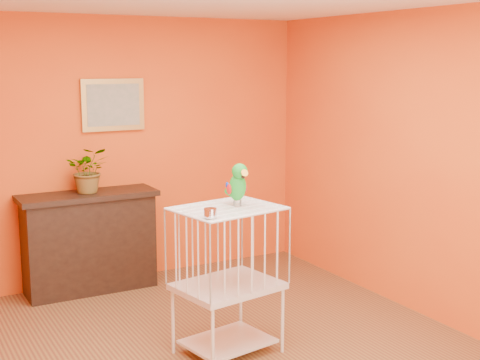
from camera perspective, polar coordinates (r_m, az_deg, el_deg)
room_shell at (r=4.55m, az=-1.99°, el=2.77°), size 4.50×4.50×4.50m
console_cabinet at (r=6.51m, az=-12.73°, el=-5.17°), size 1.28×0.46×0.95m
potted_plant at (r=6.37m, az=-12.73°, el=0.40°), size 0.50×0.53×0.34m
framed_picture at (r=6.59m, az=-10.78°, el=6.32°), size 0.62×0.04×0.50m
birdcage at (r=4.99m, az=-1.06°, el=-8.42°), size 0.81×0.67×1.12m
feed_cup at (r=4.53m, az=-2.56°, el=-2.82°), size 0.09×0.09×0.06m
parrot at (r=4.87m, az=-0.21°, el=-0.35°), size 0.16×0.29×0.32m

